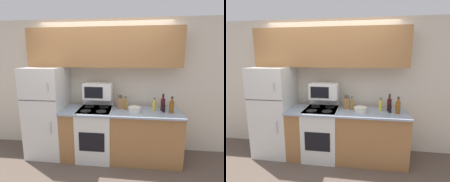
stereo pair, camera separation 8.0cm
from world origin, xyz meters
TOP-DOWN VIEW (x-y plane):
  - ground_plane at (0.00, 0.00)m, footprint 12.00×12.00m
  - wall_back at (0.00, 0.74)m, footprint 8.00×0.05m
  - lower_cabinets at (0.34, 0.31)m, footprint 2.09×0.66m
  - refrigerator at (-1.04, 0.35)m, footprint 0.67×0.73m
  - upper_cabinets at (0.00, 0.55)m, footprint 2.76×0.34m
  - stove at (-0.12, 0.30)m, footprint 0.61×0.65m
  - microwave at (-0.09, 0.43)m, footprint 0.51×0.34m
  - knife_block at (0.32, 0.43)m, footprint 0.10×0.10m
  - bowl at (0.58, 0.25)m, footprint 0.22×0.22m
  - bottle_whiskey at (1.20, 0.26)m, footprint 0.08×0.08m
  - bottle_vinegar at (0.43, 0.36)m, footprint 0.06×0.06m
  - bottle_wine_red at (1.07, 0.38)m, footprint 0.08×0.08m
  - bottle_cooking_spray at (0.93, 0.39)m, footprint 0.06×0.06m
  - bottle_soy_sauce at (1.08, 0.29)m, footprint 0.05×0.05m

SIDE VIEW (x-z plane):
  - ground_plane at x=0.00m, z-range 0.00..0.00m
  - lower_cabinets at x=0.34m, z-range 0.00..0.92m
  - stove at x=-0.12m, z-range -0.07..1.02m
  - refrigerator at x=-1.04m, z-range 0.00..1.66m
  - bowl at x=0.58m, z-range 0.92..1.01m
  - bottle_soy_sauce at x=1.08m, z-range 0.90..1.08m
  - bottle_cooking_spray at x=0.93m, z-range 0.89..1.11m
  - bottle_vinegar at x=0.43m, z-range 0.89..1.13m
  - knife_block at x=0.32m, z-range 0.89..1.14m
  - bottle_whiskey at x=1.20m, z-range 0.89..1.17m
  - bottle_wine_red at x=1.07m, z-range 0.88..1.18m
  - microwave at x=-0.09m, z-range 1.09..1.38m
  - wall_back at x=0.00m, z-range 0.00..2.55m
  - upper_cabinets at x=0.00m, z-range 1.66..2.35m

